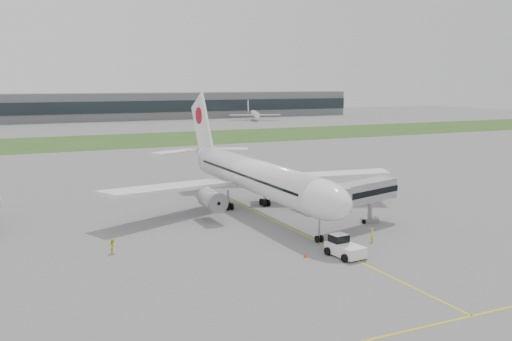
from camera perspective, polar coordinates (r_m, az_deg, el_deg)
name	(u,v)px	position (r m, az deg, el deg)	size (l,w,h in m)	color
ground	(266,217)	(84.79, 1.02, -4.65)	(600.00, 600.00, 0.00)	gray
apron_markings	(282,224)	(80.46, 2.59, -5.40)	(70.00, 70.00, 0.04)	yellow
grass_strip	(109,141)	(198.35, -14.46, 2.86)	(600.00, 50.00, 0.02)	#2C481B
terminal_building	(67,107)	(306.29, -18.40, 6.02)	(320.00, 22.30, 14.00)	slate
airliner	(252,174)	(87.98, -0.37, -0.39)	(48.13, 53.95, 17.88)	white
pushback_tug	(344,247)	(66.73, 8.76, -7.55)	(3.51, 4.85, 2.36)	white
jet_bridge	(358,194)	(78.89, 10.14, -2.30)	(13.44, 7.40, 6.39)	#B3B4B6
safety_cone_left	(305,255)	(65.82, 4.95, -8.43)	(0.42, 0.42, 0.58)	#FF420D
safety_cone_right	(336,246)	(69.75, 8.01, -7.47)	(0.44, 0.44, 0.60)	#FF420D
ground_crew_near	(372,235)	(72.96, 11.49, -6.36)	(0.64, 0.42, 1.77)	yellow
ground_crew_far	(113,246)	(68.94, -14.11, -7.35)	(0.87, 0.67, 1.78)	yellow
distant_aircraft_right	(255,120)	(295.54, -0.10, 5.02)	(26.17, 23.09, 10.01)	white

